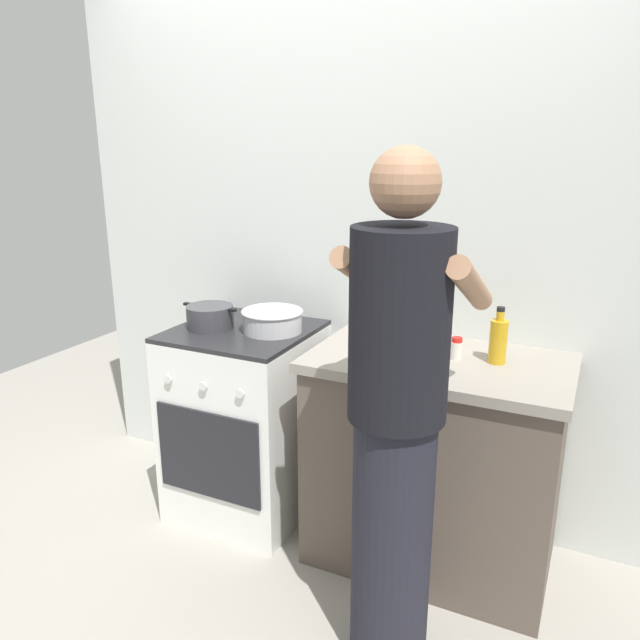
% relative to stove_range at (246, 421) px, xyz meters
% --- Properties ---
extents(ground, '(6.00, 6.00, 0.00)m').
position_rel_stove_range_xyz_m(ground, '(0.35, -0.15, -0.45)').
color(ground, gray).
extents(back_wall, '(3.20, 0.10, 2.50)m').
position_rel_stove_range_xyz_m(back_wall, '(0.55, 0.35, 0.80)').
color(back_wall, silver).
rests_on(back_wall, ground).
extents(countertop, '(1.00, 0.60, 0.90)m').
position_rel_stove_range_xyz_m(countertop, '(0.90, 0.00, 0.00)').
color(countertop, brown).
rests_on(countertop, ground).
extents(stove_range, '(0.60, 0.62, 0.90)m').
position_rel_stove_range_xyz_m(stove_range, '(0.00, 0.00, 0.00)').
color(stove_range, white).
rests_on(stove_range, ground).
extents(pot, '(0.28, 0.21, 0.10)m').
position_rel_stove_range_xyz_m(pot, '(-0.14, -0.04, 0.50)').
color(pot, '#38383D').
rests_on(pot, stove_range).
extents(mixing_bowl, '(0.27, 0.27, 0.10)m').
position_rel_stove_range_xyz_m(mixing_bowl, '(0.14, 0.03, 0.50)').
color(mixing_bowl, '#B7B7BC').
rests_on(mixing_bowl, stove_range).
extents(utensil_crock, '(0.10, 0.10, 0.30)m').
position_rel_stove_range_xyz_m(utensil_crock, '(0.70, 0.15, 0.55)').
color(utensil_crock, silver).
rests_on(utensil_crock, countertop).
extents(spice_bottle, '(0.04, 0.04, 0.09)m').
position_rel_stove_range_xyz_m(spice_bottle, '(0.96, 0.03, 0.49)').
color(spice_bottle, silver).
rests_on(spice_bottle, countertop).
extents(oil_bottle, '(0.07, 0.07, 0.22)m').
position_rel_stove_range_xyz_m(oil_bottle, '(1.11, 0.05, 0.54)').
color(oil_bottle, gold).
rests_on(oil_bottle, countertop).
extents(person, '(0.41, 0.50, 1.70)m').
position_rel_stove_range_xyz_m(person, '(0.91, -0.56, 0.41)').
color(person, black).
rests_on(person, ground).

